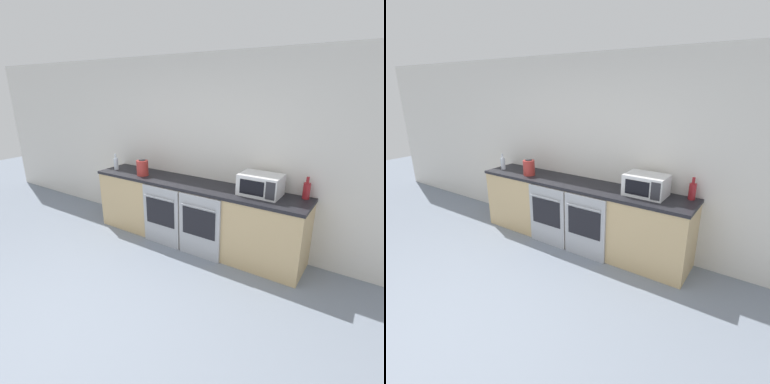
% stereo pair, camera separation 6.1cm
% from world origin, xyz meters
% --- Properties ---
extents(ground_plane, '(16.00, 16.00, 0.00)m').
position_xyz_m(ground_plane, '(0.00, 0.00, 0.00)').
color(ground_plane, gray).
extents(wall_back, '(10.00, 0.06, 2.60)m').
position_xyz_m(wall_back, '(0.00, 2.49, 1.30)').
color(wall_back, silver).
rests_on(wall_back, ground_plane).
extents(counter_back, '(3.20, 0.61, 0.91)m').
position_xyz_m(counter_back, '(0.00, 2.16, 0.46)').
color(counter_back, tan).
rests_on(counter_back, ground_plane).
extents(oven_left, '(0.61, 0.06, 0.87)m').
position_xyz_m(oven_left, '(-0.33, 1.85, 0.44)').
color(oven_left, '#A8AAAF').
rests_on(oven_left, ground_plane).
extents(oven_right, '(0.61, 0.06, 0.87)m').
position_xyz_m(oven_right, '(0.30, 1.85, 0.44)').
color(oven_right, '#A8AAAF').
rests_on(oven_right, ground_plane).
extents(microwave, '(0.50, 0.36, 0.26)m').
position_xyz_m(microwave, '(0.97, 2.20, 1.04)').
color(microwave, silver).
rests_on(microwave, counter_back).
extents(bottle_red, '(0.08, 0.08, 0.27)m').
position_xyz_m(bottle_red, '(1.47, 2.37, 1.02)').
color(bottle_red, maroon).
rests_on(bottle_red, counter_back).
extents(bottle_clear, '(0.07, 0.07, 0.25)m').
position_xyz_m(bottle_clear, '(-1.42, 2.10, 1.01)').
color(bottle_clear, silver).
rests_on(bottle_clear, counter_back).
extents(kettle, '(0.18, 0.18, 0.24)m').
position_xyz_m(kettle, '(-0.84, 2.08, 1.03)').
color(kettle, '#B2332D').
rests_on(kettle, counter_back).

